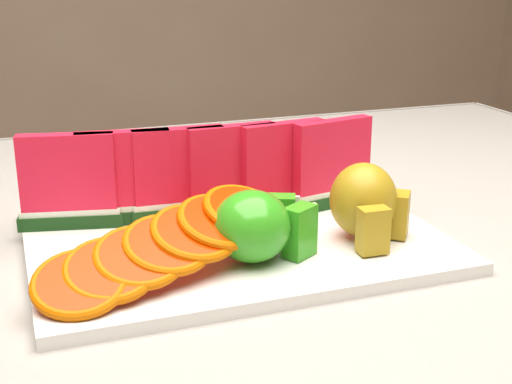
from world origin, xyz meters
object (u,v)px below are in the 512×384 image
Objects in this scene: platter at (233,239)px; pear_cluster at (366,202)px; apple_cluster at (258,226)px; side_plate at (173,150)px.

pear_cluster reaches higher than platter.
apple_cluster reaches higher than side_plate.
platter is 0.14m from pear_cluster.
pear_cluster is (0.12, 0.01, 0.01)m from apple_cluster.
platter reaches higher than side_plate.
platter is at bearing -93.78° from side_plate.
platter is 0.37m from side_plate.
pear_cluster is 0.45× the size of side_plate.
pear_cluster is at bearing -25.93° from platter.
pear_cluster is at bearing -77.68° from side_plate.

